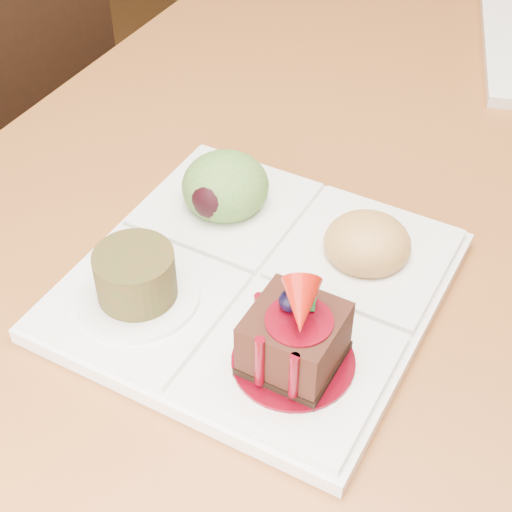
% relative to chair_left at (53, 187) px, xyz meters
% --- Properties ---
extents(ground, '(6.00, 6.00, 0.00)m').
position_rel_chair_left_xyz_m(ground, '(0.64, 0.24, -0.50)').
color(ground, brown).
extents(chair_left, '(0.47, 0.47, 0.89)m').
position_rel_chair_left_xyz_m(chair_left, '(0.00, 0.00, 0.00)').
color(chair_left, black).
rests_on(chair_left, ground).
extents(sampler_plate, '(0.25, 0.25, 0.10)m').
position_rel_chair_left_xyz_m(sampler_plate, '(0.45, -0.25, 0.27)').
color(sampler_plate, white).
rests_on(sampler_plate, dining_table).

